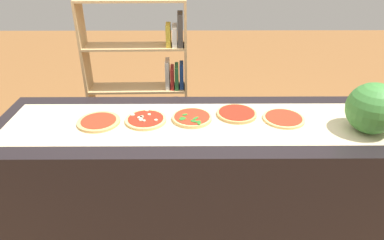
{
  "coord_description": "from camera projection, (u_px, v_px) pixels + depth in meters",
  "views": [
    {
      "loc": [
        -0.01,
        -1.81,
        1.93
      ],
      "look_at": [
        0.0,
        0.0,
        0.95
      ],
      "focal_mm": 32.19,
      "sensor_mm": 36.0,
      "label": 1
    }
  ],
  "objects": [
    {
      "name": "pizza_plain_0",
      "position": [
        99.0,
        121.0,
        2.06
      ],
      "size": [
        0.25,
        0.25,
        0.02
      ],
      "color": "tan",
      "rests_on": "parchment_paper"
    },
    {
      "name": "pizza_plain_4",
      "position": [
        284.0,
        118.0,
        2.1
      ],
      "size": [
        0.25,
        0.25,
        0.02
      ],
      "color": "#DBB26B",
      "rests_on": "parchment_paper"
    },
    {
      "name": "ground_plane",
      "position": [
        192.0,
        234.0,
        2.51
      ],
      "size": [
        12.0,
        12.0,
        0.0
      ],
      "primitive_type": "plane",
      "color": "brown"
    },
    {
      "name": "counter",
      "position": [
        192.0,
        184.0,
        2.29
      ],
      "size": [
        2.39,
        0.75,
        0.93
      ],
      "primitive_type": "cube",
      "color": "black",
      "rests_on": "ground_plane"
    },
    {
      "name": "watermelon",
      "position": [
        373.0,
        108.0,
        1.91
      ],
      "size": [
        0.29,
        0.29,
        0.29
      ],
      "primitive_type": "sphere",
      "color": "#387A33",
      "rests_on": "counter"
    },
    {
      "name": "bookshelf",
      "position": [
        153.0,
        94.0,
        3.03
      ],
      "size": [
        0.86,
        0.24,
        1.49
      ],
      "color": "tan",
      "rests_on": "ground_plane"
    },
    {
      "name": "parchment_paper",
      "position": [
        192.0,
        123.0,
        2.07
      ],
      "size": [
        2.22,
        0.52,
        0.0
      ],
      "primitive_type": "cube",
      "color": "beige",
      "rests_on": "counter"
    },
    {
      "name": "pizza_mushroom_1",
      "position": [
        146.0,
        120.0,
        2.08
      ],
      "size": [
        0.25,
        0.25,
        0.03
      ],
      "color": "#DBB26B",
      "rests_on": "parchment_paper"
    },
    {
      "name": "pizza_plain_3",
      "position": [
        237.0,
        114.0,
        2.15
      ],
      "size": [
        0.25,
        0.25,
        0.02
      ],
      "color": "tan",
      "rests_on": "parchment_paper"
    },
    {
      "name": "pizza_spinach_2",
      "position": [
        192.0,
        118.0,
        2.1
      ],
      "size": [
        0.24,
        0.24,
        0.03
      ],
      "color": "#DBB26B",
      "rests_on": "parchment_paper"
    }
  ]
}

